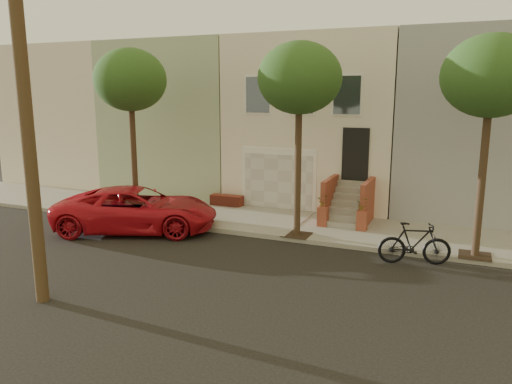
% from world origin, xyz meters
% --- Properties ---
extents(ground, '(90.00, 90.00, 0.00)m').
position_xyz_m(ground, '(0.00, 0.00, 0.00)').
color(ground, black).
rests_on(ground, ground).
extents(sidewalk, '(40.00, 3.70, 0.15)m').
position_xyz_m(sidewalk, '(0.00, 5.35, 0.07)').
color(sidewalk, gray).
rests_on(sidewalk, ground).
extents(house_row, '(33.10, 11.70, 7.00)m').
position_xyz_m(house_row, '(0.00, 11.19, 3.64)').
color(house_row, beige).
rests_on(house_row, sidewalk).
extents(tree_left, '(2.70, 2.57, 6.30)m').
position_xyz_m(tree_left, '(-5.50, 3.90, 5.26)').
color(tree_left, '#2D2116').
rests_on(tree_left, sidewalk).
extents(tree_mid, '(2.70, 2.57, 6.30)m').
position_xyz_m(tree_mid, '(1.00, 3.90, 5.26)').
color(tree_mid, '#2D2116').
rests_on(tree_mid, sidewalk).
extents(tree_right, '(2.70, 2.57, 6.30)m').
position_xyz_m(tree_right, '(6.50, 3.90, 5.26)').
color(tree_right, '#2D2116').
rests_on(tree_right, sidewalk).
extents(pickup_truck, '(6.20, 4.49, 1.57)m').
position_xyz_m(pickup_truck, '(-4.56, 2.66, 0.78)').
color(pickup_truck, red).
rests_on(pickup_truck, ground).
extents(motorcycle, '(2.13, 1.12, 1.23)m').
position_xyz_m(motorcycle, '(4.87, 2.88, 0.62)').
color(motorcycle, black).
rests_on(motorcycle, ground).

